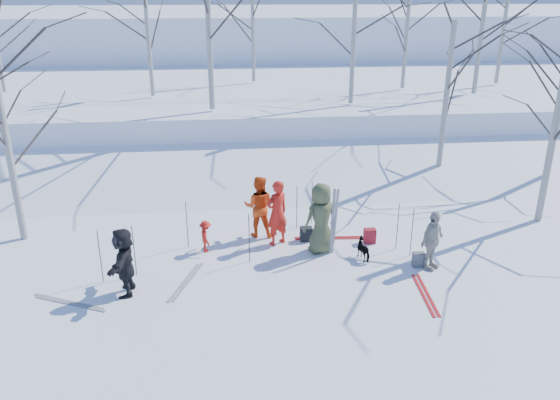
{
  "coord_description": "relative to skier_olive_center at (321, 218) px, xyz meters",
  "views": [
    {
      "loc": [
        -1.43,
        -12.25,
        6.66
      ],
      "look_at": [
        0.0,
        1.5,
        1.3
      ],
      "focal_mm": 35.0,
      "sensor_mm": 36.0,
      "label": 1
    }
  ],
  "objects": [
    {
      "name": "ski_pole_b",
      "position": [
        -3.57,
        0.65,
        -0.3
      ],
      "size": [
        0.02,
        0.02,
        1.34
      ],
      "primitive_type": "cylinder",
      "color": "black",
      "rests_on": "ground"
    },
    {
      "name": "birch_edge_b",
      "position": [
        7.05,
        1.39,
        2.58
      ],
      "size": [
        5.56,
        5.56,
        7.08
      ],
      "primitive_type": null,
      "color": "silver",
      "rests_on": "ground"
    },
    {
      "name": "ski_pole_f",
      "position": [
        2.09,
        -0.09,
        -0.3
      ],
      "size": [
        0.02,
        0.02,
        1.34
      ],
      "primitive_type": "cylinder",
      "color": "black",
      "rests_on": "ground"
    },
    {
      "name": "ski_pole_a",
      "position": [
        -5.54,
        -1.07,
        -0.3
      ],
      "size": [
        0.02,
        0.02,
        1.34
      ],
      "primitive_type": "cylinder",
      "color": "black",
      "rests_on": "ground"
    },
    {
      "name": "birch_plateau_g",
      "position": [
        -5.59,
        11.79,
        3.78
      ],
      "size": [
        4.17,
        4.17,
        5.1
      ],
      "primitive_type": null,
      "color": "silver",
      "rests_on": "snow_plateau"
    },
    {
      "name": "far_hill",
      "position": [
        -1.03,
        37.1,
        1.03
      ],
      "size": [
        90.0,
        30.0,
        6.0
      ],
      "primitive_type": "cube",
      "color": "white",
      "rests_on": "ground"
    },
    {
      "name": "ski_pole_h",
      "position": [
        -4.87,
        -1.47,
        -0.3
      ],
      "size": [
        0.02,
        0.02,
        1.34
      ],
      "primitive_type": "cylinder",
      "color": "black",
      "rests_on": "ground"
    },
    {
      "name": "ski_pair_d",
      "position": [
        0.37,
        0.78,
        -0.96
      ],
      "size": [
        0.45,
        1.93,
        0.02
      ],
      "primitive_type": null,
      "rotation": [
        0.0,
        0.0,
        1.51
      ],
      "color": "#B0191A",
      "rests_on": "ground"
    },
    {
      "name": "ski_pair_a",
      "position": [
        -6.11,
        -2.01,
        -0.96
      ],
      "size": [
        1.66,
        2.05,
        0.02
      ],
      "primitive_type": null,
      "rotation": [
        0.0,
        0.0,
        1.13
      ],
      "color": "silver",
      "rests_on": "ground"
    },
    {
      "name": "dog",
      "position": [
        1.09,
        -0.57,
        -0.69
      ],
      "size": [
        0.48,
        0.71,
        0.55
      ],
      "primitive_type": "imported",
      "rotation": [
        0.0,
        0.0,
        3.45
      ],
      "color": "black",
      "rests_on": "ground"
    },
    {
      "name": "ski_pole_c",
      "position": [
        -0.44,
        1.57,
        -0.3
      ],
      "size": [
        0.02,
        0.02,
        1.34
      ],
      "primitive_type": "cylinder",
      "color": "black",
      "rests_on": "ground"
    },
    {
      "name": "birch_plateau_b",
      "position": [
        11.35,
        13.53,
        3.98
      ],
      "size": [
        4.44,
        4.44,
        5.49
      ],
      "primitive_type": null,
      "color": "silver",
      "rests_on": "snow_plateau"
    },
    {
      "name": "birch_edge_a",
      "position": [
        -8.27,
        1.67,
        2.04
      ],
      "size": [
        4.81,
        4.81,
        6.02
      ],
      "primitive_type": null,
      "color": "silver",
      "rests_on": "ground"
    },
    {
      "name": "birch_plateau_c",
      "position": [
        6.17,
        12.64,
        3.63
      ],
      "size": [
        3.95,
        3.95,
        4.79
      ],
      "primitive_type": null,
      "color": "silver",
      "rests_on": "snow_plateau"
    },
    {
      "name": "upright_ski_right",
      "position": [
        0.34,
        -0.21,
        -0.02
      ],
      "size": [
        0.14,
        0.23,
        1.89
      ],
      "primitive_type": "cube",
      "rotation": [
        0.1,
        0.0,
        0.32
      ],
      "color": "silver",
      "rests_on": "ground"
    },
    {
      "name": "birch_plateau_d",
      "position": [
        8.94,
        10.81,
        4.53
      ],
      "size": [
        5.22,
        5.22,
        6.6
      ],
      "primitive_type": null,
      "color": "silver",
      "rests_on": "snow_plateau"
    },
    {
      "name": "birch_plateau_e",
      "position": [
        -0.86,
        15.43,
        3.92
      ],
      "size": [
        4.36,
        4.36,
        5.37
      ],
      "primitive_type": null,
      "color": "silver",
      "rests_on": "snow_plateau"
    },
    {
      "name": "backpack_dark",
      "position": [
        -0.28,
        0.71,
        -0.77
      ],
      "size": [
        0.34,
        0.24,
        0.4
      ],
      "primitive_type": "cube",
      "color": "black",
      "rests_on": "ground"
    },
    {
      "name": "skier_cream_east",
      "position": [
        2.61,
        -1.24,
        -0.19
      ],
      "size": [
        0.95,
        0.86,
        1.55
      ],
      "primitive_type": "imported",
      "rotation": [
        0.0,
        0.0,
        0.66
      ],
      "color": "beige",
      "rests_on": "ground"
    },
    {
      "name": "skier_olive_center",
      "position": [
        0.0,
        0.0,
        0.0
      ],
      "size": [
        1.1,
        0.92,
        1.93
      ],
      "primitive_type": "imported",
      "rotation": [
        0.0,
        0.0,
        3.51
      ],
      "color": "#444C2D",
      "rests_on": "ground"
    },
    {
      "name": "ground",
      "position": [
        -1.03,
        -0.9,
        -0.97
      ],
      "size": [
        120.0,
        120.0,
        0.0
      ],
      "primitive_type": "plane",
      "color": "white",
      "rests_on": "ground"
    },
    {
      "name": "ski_pole_d",
      "position": [
        2.34,
        -0.51,
        -0.3
      ],
      "size": [
        0.02,
        0.02,
        1.34
      ],
      "primitive_type": "cylinder",
      "color": "black",
      "rests_on": "ground"
    },
    {
      "name": "skier_grey_west",
      "position": [
        -4.87,
        -1.69,
        -0.14
      ],
      "size": [
        0.53,
        1.54,
        1.65
      ],
      "primitive_type": "imported",
      "rotation": [
        0.0,
        0.0,
        4.68
      ],
      "color": "black",
      "rests_on": "ground"
    },
    {
      "name": "ski_pole_e",
      "position": [
        0.06,
        1.89,
        -0.3
      ],
      "size": [
        0.02,
        0.02,
        1.34
      ],
      "primitive_type": "cylinder",
      "color": "black",
      "rests_on": "ground"
    },
    {
      "name": "birch_plateau_h",
      "position": [
        2.84,
        9.23,
        3.97
      ],
      "size": [
        4.43,
        4.43,
        5.47
      ],
      "primitive_type": null,
      "color": "silver",
      "rests_on": "snow_plateau"
    },
    {
      "name": "backpack_grey",
      "position": [
        2.36,
        -1.12,
        -0.78
      ],
      "size": [
        0.3,
        0.2,
        0.38
      ],
      "primitive_type": "cube",
      "color": "#4E5155",
      "rests_on": "ground"
    },
    {
      "name": "birch_edge_e",
      "position": [
        5.32,
        5.26,
        1.88
      ],
      "size": [
        4.59,
        4.59,
        5.7
      ],
      "primitive_type": null,
      "color": "silver",
      "rests_on": "ground"
    },
    {
      "name": "ski_pole_i",
      "position": [
        -1.93,
        -0.4,
        -0.3
      ],
      "size": [
        0.02,
        0.02,
        1.34
      ],
      "primitive_type": "cylinder",
      "color": "black",
      "rests_on": "ground"
    },
    {
      "name": "skier_redor_behind",
      "position": [
        -1.57,
        1.2,
        -0.07
      ],
      "size": [
        0.99,
        0.84,
        1.79
      ],
      "primitive_type": "imported",
      "rotation": [
        0.0,
        0.0,
        2.94
      ],
      "color": "#DA4310",
      "rests_on": "ground"
    },
    {
      "name": "upright_ski_left",
      "position": [
        0.27,
        -0.21,
        -0.02
      ],
      "size": [
        0.11,
        0.17,
        1.9
      ],
      "primitive_type": "cube",
      "rotation": [
        0.07,
        0.0,
        0.3
      ],
      "color": "silver",
      "rests_on": "ground"
    },
    {
      "name": "ski_pair_b",
      "position": [
        2.06,
        -2.5,
        -0.96
      ],
      "size": [
        0.52,
        1.93,
        0.02
      ],
      "primitive_type": null,
      "rotation": [
        0.0,
        0.0,
        -0.08
      ],
      "color": "#B0191A",
      "rests_on": "ground"
    },
    {
      "name": "snow_ramp",
      "position": [
        -1.03,
        6.1,
        -0.82
      ],
      "size": [
        70.0,
        9.49,
        4.12
      ],
      "primitive_type": "cube",
      "rotation": [
        0.3,
        0.0,
        0.0
      ],
      "color": "white",
      "rests_on": "ground"
    },
    {
      "name": "birch_edge_c",
      "position": [
        9.0,
        4.43,
        1.61
      ],
      "size": [
        4.21,
        4.21,
        5.16
      ],
      "primitive_type": null,
      "color": "silver",
      "rests_on": "ground"
    },
    {
      "name": "skier_red_seated",
      "position": [
        -3.07,
        0.32,
        -0.52
      ],
      "size": [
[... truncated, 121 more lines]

